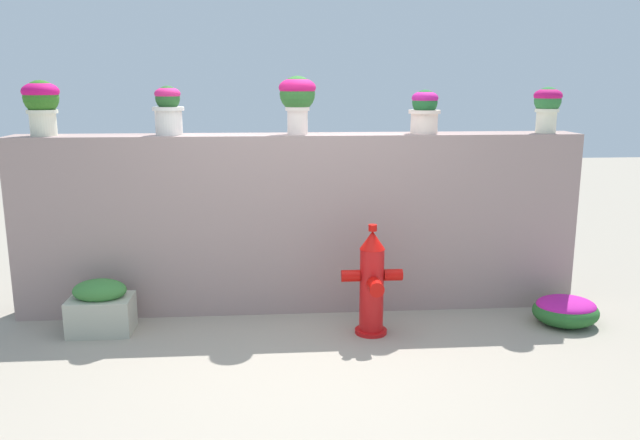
{
  "coord_description": "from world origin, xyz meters",
  "views": [
    {
      "loc": [
        -0.25,
        -4.25,
        1.96
      ],
      "look_at": [
        0.16,
        0.97,
        0.83
      ],
      "focal_mm": 35.79,
      "sensor_mm": 36.0,
      "label": 1
    }
  ],
  "objects": [
    {
      "name": "stone_wall",
      "position": [
        0.0,
        1.17,
        0.77
      ],
      "size": [
        4.8,
        0.39,
        1.53
      ],
      "primitive_type": "cube",
      "color": "gray",
      "rests_on": "ground"
    },
    {
      "name": "flower_bush_left",
      "position": [
        2.16,
        0.56,
        0.13
      ],
      "size": [
        0.54,
        0.48,
        0.24
      ],
      "color": "#255D27",
      "rests_on": "ground"
    },
    {
      "name": "potted_plant_1",
      "position": [
        -1.08,
        1.17,
        1.75
      ],
      "size": [
        0.26,
        0.26,
        0.4
      ],
      "color": "silver",
      "rests_on": "stone_wall"
    },
    {
      "name": "potted_plant_2",
      "position": [
        -0.02,
        1.16,
        1.85
      ],
      "size": [
        0.31,
        0.31,
        0.48
      ],
      "color": "silver",
      "rests_on": "stone_wall"
    },
    {
      "name": "fire_hydrant",
      "position": [
        0.53,
        0.48,
        0.41
      ],
      "size": [
        0.48,
        0.38,
        0.89
      ],
      "color": "red",
      "rests_on": "ground"
    },
    {
      "name": "potted_plant_0",
      "position": [
        -2.09,
        1.16,
        1.81
      ],
      "size": [
        0.29,
        0.29,
        0.45
      ],
      "color": "beige",
      "rests_on": "stone_wall"
    },
    {
      "name": "potted_plant_3",
      "position": [
        1.06,
        1.14,
        1.74
      ],
      "size": [
        0.27,
        0.27,
        0.37
      ],
      "color": "beige",
      "rests_on": "stone_wall"
    },
    {
      "name": "ground_plane",
      "position": [
        0.0,
        0.0,
        0.0
      ],
      "size": [
        24.0,
        24.0,
        0.0
      ],
      "primitive_type": "plane",
      "color": "gray"
    },
    {
      "name": "planter_box",
      "position": [
        -1.61,
        0.68,
        0.21
      ],
      "size": [
        0.49,
        0.33,
        0.44
      ],
      "color": "#ADAC99",
      "rests_on": "ground"
    },
    {
      "name": "potted_plant_4",
      "position": [
        2.13,
        1.14,
        1.78
      ],
      "size": [
        0.24,
        0.24,
        0.39
      ],
      "color": "beige",
      "rests_on": "stone_wall"
    }
  ]
}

